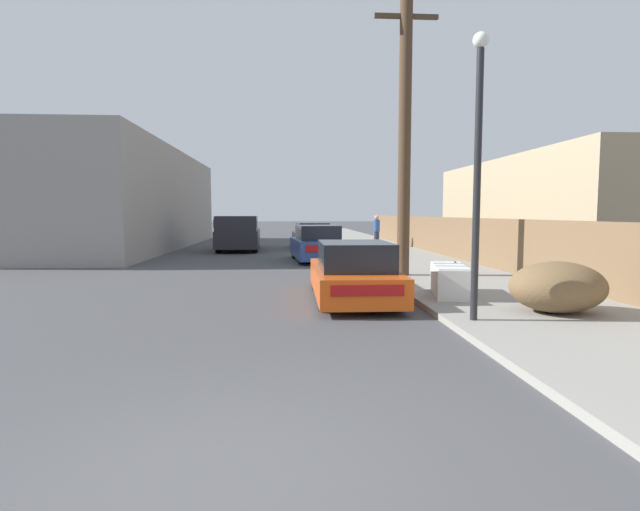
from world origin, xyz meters
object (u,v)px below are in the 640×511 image
(discarded_fridge, at_px, (449,280))
(pedestrian, at_px, (377,231))
(street_lamp, at_px, (478,156))
(brush_pile, at_px, (557,287))
(car_parked_mid, at_px, (317,244))
(parked_sports_car_red, at_px, (353,274))
(car_parked_far, at_px, (312,236))
(utility_pole, at_px, (405,131))
(pickup_truck, at_px, (238,233))

(discarded_fridge, height_order, pedestrian, pedestrian)
(street_lamp, xyz_separation_m, brush_pile, (1.75, 0.52, -2.27))
(pedestrian, bearing_deg, car_parked_mid, -118.98)
(parked_sports_car_red, xyz_separation_m, car_parked_far, (-0.08, 16.26, 0.07))
(parked_sports_car_red, height_order, car_parked_far, car_parked_far)
(brush_pile, bearing_deg, discarded_fridge, 123.10)
(car_parked_far, relative_size, utility_pole, 0.56)
(discarded_fridge, distance_m, street_lamp, 3.53)
(car_parked_mid, height_order, pedestrian, pedestrian)
(street_lamp, bearing_deg, discarded_fridge, 80.53)
(brush_pile, bearing_deg, utility_pole, 105.14)
(discarded_fridge, xyz_separation_m, car_parked_far, (-2.18, 16.46, 0.20))
(discarded_fridge, distance_m, pickup_truck, 15.99)
(car_parked_far, relative_size, brush_pile, 2.61)
(brush_pile, bearing_deg, parked_sports_car_red, 146.94)
(pedestrian, bearing_deg, brush_pile, -89.79)
(pedestrian, bearing_deg, discarded_fridge, -94.56)
(street_lamp, bearing_deg, pickup_truck, 107.80)
(parked_sports_car_red, distance_m, car_parked_mid, 9.02)
(utility_pole, xyz_separation_m, street_lamp, (-0.23, -6.12, -1.38))
(discarded_fridge, height_order, utility_pole, utility_pole)
(utility_pole, bearing_deg, brush_pile, -74.86)
(brush_pile, xyz_separation_m, pedestrian, (-0.07, 17.74, 0.40))
(discarded_fridge, bearing_deg, pedestrian, 96.81)
(parked_sports_car_red, distance_m, pedestrian, 15.88)
(discarded_fridge, relative_size, utility_pole, 0.23)
(car_parked_far, distance_m, street_lamp, 19.22)
(discarded_fridge, xyz_separation_m, utility_pole, (-0.19, 3.57, 3.78))
(brush_pile, distance_m, pedestrian, 17.75)
(utility_pole, distance_m, street_lamp, 6.28)
(car_parked_mid, distance_m, pedestrian, 7.43)
(discarded_fridge, distance_m, car_parked_mid, 9.52)
(discarded_fridge, relative_size, brush_pile, 1.08)
(parked_sports_car_red, relative_size, pedestrian, 2.62)
(car_parked_far, bearing_deg, pickup_truck, -160.37)
(street_lamp, bearing_deg, pedestrian, 84.75)
(parked_sports_car_red, height_order, car_parked_mid, car_parked_mid)
(discarded_fridge, relative_size, car_parked_far, 0.41)
(street_lamp, bearing_deg, utility_pole, 87.82)
(car_parked_far, height_order, pedestrian, pedestrian)
(discarded_fridge, relative_size, street_lamp, 0.39)
(car_parked_far, distance_m, pedestrian, 3.53)
(car_parked_mid, xyz_separation_m, pedestrian, (3.60, 6.50, 0.31))
(pedestrian, bearing_deg, parked_sports_car_red, -102.21)
(car_parked_far, height_order, brush_pile, car_parked_far)
(pickup_truck, distance_m, pedestrian, 7.31)
(car_parked_far, distance_m, pickup_truck, 4.17)
(parked_sports_car_red, distance_m, utility_pole, 5.32)
(pickup_truck, relative_size, pedestrian, 3.23)
(car_parked_mid, bearing_deg, utility_pole, -73.84)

